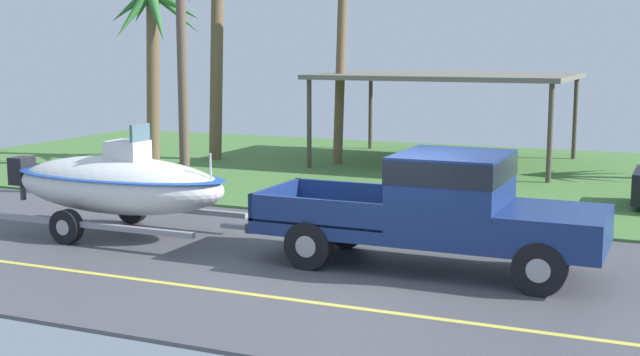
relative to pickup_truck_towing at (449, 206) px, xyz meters
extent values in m
cube|color=#4C4C51|center=(-0.97, -0.73, -1.09)|extent=(36.00, 8.00, 0.06)
cube|color=#477538|center=(-0.97, 10.27, -1.07)|extent=(36.00, 14.00, 0.11)
cube|color=#DBCC4C|center=(-0.97, -2.53, -1.06)|extent=(34.20, 0.12, 0.01)
cube|color=navy|center=(-0.36, 0.00, -0.43)|extent=(5.67, 1.92, 0.22)
cube|color=navy|center=(1.68, 0.00, -0.13)|extent=(1.59, 1.92, 0.38)
cube|color=navy|center=(0.04, 0.00, 0.27)|extent=(1.70, 1.92, 1.19)
cube|color=black|center=(0.04, 0.00, 0.64)|extent=(1.72, 1.94, 0.38)
cube|color=#112047|center=(-2.00, 0.00, -0.30)|extent=(2.38, 1.92, 0.04)
cube|color=navy|center=(-2.00, 0.92, -0.10)|extent=(2.38, 0.08, 0.45)
cube|color=navy|center=(-2.00, -0.92, -0.10)|extent=(2.38, 0.08, 0.45)
cube|color=navy|center=(-3.15, 0.00, -0.10)|extent=(0.08, 1.92, 0.45)
cube|color=#333338|center=(-3.25, 0.00, -0.49)|extent=(0.12, 1.73, 0.16)
sphere|color=#B2B2B7|center=(-3.37, 0.00, -0.44)|extent=(0.10, 0.10, 0.10)
cylinder|color=black|center=(1.60, 0.85, -0.66)|extent=(0.80, 0.28, 0.80)
cylinder|color=#9E9EA3|center=(1.60, 0.85, -0.66)|extent=(0.36, 0.29, 0.36)
cylinder|color=black|center=(1.60, -0.85, -0.66)|extent=(0.80, 0.28, 0.80)
cylinder|color=#9E9EA3|center=(1.60, -0.85, -0.66)|extent=(0.36, 0.29, 0.36)
cylinder|color=black|center=(-2.12, 0.85, -0.66)|extent=(0.80, 0.28, 0.80)
cylinder|color=#9E9EA3|center=(-2.12, 0.85, -0.66)|extent=(0.36, 0.29, 0.36)
cylinder|color=black|center=(-2.12, -0.85, -0.66)|extent=(0.80, 0.28, 0.80)
cylinder|color=#9E9EA3|center=(-2.12, -0.85, -0.66)|extent=(0.36, 0.29, 0.36)
cube|color=gray|center=(-3.82, 0.00, -0.68)|extent=(0.90, 0.10, 0.08)
cube|color=gray|center=(-6.55, 0.95, -0.68)|extent=(4.55, 0.12, 0.10)
cube|color=gray|center=(-6.55, -0.95, -0.68)|extent=(4.55, 0.12, 0.10)
cylinder|color=black|center=(-7.00, 1.01, -0.74)|extent=(0.64, 0.22, 0.64)
cylinder|color=#9E9EA3|center=(-7.00, 1.01, -0.74)|extent=(0.29, 0.23, 0.29)
cylinder|color=black|center=(-7.00, -1.01, -0.74)|extent=(0.64, 0.22, 0.64)
cylinder|color=#9E9EA3|center=(-7.00, -1.01, -0.74)|extent=(0.29, 0.23, 0.29)
ellipsoid|color=white|center=(-6.55, 0.00, -0.08)|extent=(4.59, 1.78, 1.11)
ellipsoid|color=#1E4CA5|center=(-6.55, 0.00, 0.11)|extent=(4.68, 1.82, 0.12)
cube|color=silver|center=(-6.32, 0.00, 0.46)|extent=(0.70, 0.60, 0.65)
cube|color=slate|center=(-6.02, 0.00, 0.94)|extent=(0.06, 0.56, 0.36)
cube|color=black|center=(-8.96, 0.00, 0.06)|extent=(0.36, 0.44, 0.56)
cylinder|color=#4C4C51|center=(-8.96, 0.00, -0.25)|extent=(0.12, 0.12, 0.61)
cylinder|color=silver|center=(-4.48, 0.00, 0.39)|extent=(0.04, 0.04, 0.50)
cylinder|color=#4C4238|center=(0.15, 14.85, 0.28)|extent=(0.14, 0.14, 2.68)
cylinder|color=#4C4238|center=(0.15, 9.59, 0.28)|extent=(0.14, 0.14, 2.68)
cylinder|color=#4C4238|center=(-6.85, 14.85, 0.28)|extent=(0.14, 0.14, 2.68)
cylinder|color=#4C4238|center=(-6.85, 9.59, 0.28)|extent=(0.14, 0.14, 2.68)
cube|color=#6B665B|center=(-3.35, 12.22, 1.69)|extent=(7.50, 5.77, 0.14)
cylinder|color=brown|center=(-6.43, 11.03, 2.34)|extent=(0.29, 0.80, 6.82)
cylinder|color=brown|center=(-10.41, 10.32, 2.33)|extent=(0.40, 0.83, 6.81)
cylinder|color=brown|center=(-11.15, 7.85, 1.58)|extent=(0.38, 0.63, 5.30)
cone|color=#2D6B2D|center=(-10.38, 7.93, 3.79)|extent=(1.76, 0.57, 1.20)
cone|color=#2D6B2D|center=(-10.62, 8.32, 3.59)|extent=(1.39, 1.29, 1.47)
cone|color=#2D6B2D|center=(-11.40, 8.46, 3.83)|extent=(0.93, 1.55, 1.11)
cone|color=#2D6B2D|center=(-11.73, 8.26, 3.77)|extent=(1.46, 1.15, 1.15)
cone|color=#2D6B2D|center=(-11.66, 7.60, 3.76)|extent=(1.37, 0.90, 1.18)
cone|color=#2D6B2D|center=(-11.37, 7.29, 3.52)|extent=(0.91, 1.53, 1.66)
cone|color=#2D6B2D|center=(-10.64, 7.41, 3.46)|extent=(1.50, 1.37, 1.78)
cylinder|color=brown|center=(-7.68, 4.09, 3.27)|extent=(0.24, 0.24, 8.66)
camera|label=1|loc=(3.45, -13.11, 2.54)|focal=47.16mm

